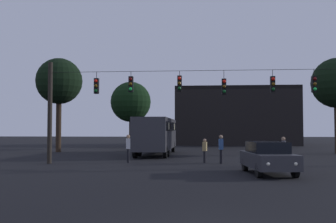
{
  "coord_description": "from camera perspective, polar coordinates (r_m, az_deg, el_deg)",
  "views": [
    {
      "loc": [
        0.04,
        -8.6,
        2.1
      ],
      "look_at": [
        -1.87,
        14.33,
        3.13
      ],
      "focal_mm": 42.82,
      "sensor_mm": 36.0,
      "label": 1
    }
  ],
  "objects": [
    {
      "name": "car_near_right",
      "position": [
        19.52,
        14.03,
        -6.32
      ],
      "size": [
        2.24,
        4.47,
        1.52
      ],
      "color": "#2D2D33",
      "rests_on": "ground"
    },
    {
      "name": "pedestrian_crossing_left",
      "position": [
        25.25,
        5.25,
        -5.4
      ],
      "size": [
        0.31,
        0.4,
        1.52
      ],
      "color": "black",
      "rests_on": "ground"
    },
    {
      "name": "overhead_signal_span",
      "position": [
        24.13,
        4.72,
        1.45
      ],
      "size": [
        18.92,
        0.44,
        6.28
      ],
      "color": "black",
      "rests_on": "ground"
    },
    {
      "name": "pedestrian_near_bus",
      "position": [
        24.93,
        7.55,
        -5.08
      ],
      "size": [
        0.28,
        0.39,
        1.76
      ],
      "color": "black",
      "rests_on": "ground"
    },
    {
      "name": "tree_left_silhouette",
      "position": [
        44.39,
        -5.32,
        1.35
      ],
      "size": [
        4.44,
        4.44,
        7.37
      ],
      "color": "black",
      "rests_on": "ground"
    },
    {
      "name": "tree_behind_building",
      "position": [
        39.04,
        -15.24,
        4.11
      ],
      "size": [
        4.31,
        4.31,
        8.8
      ],
      "color": "#2D2116",
      "rests_on": "ground"
    },
    {
      "name": "pedestrian_crossing_center",
      "position": [
        24.19,
        16.12,
        -5.21
      ],
      "size": [
        0.32,
        0.41,
        1.67
      ],
      "color": "black",
      "rests_on": "ground"
    },
    {
      "name": "pedestrian_crossing_right",
      "position": [
        25.47,
        -5.69,
        -5.01
      ],
      "size": [
        0.32,
        0.41,
        1.77
      ],
      "color": "black",
      "rests_on": "ground"
    },
    {
      "name": "ground_plane",
      "position": [
        33.17,
        4.7,
        -6.2
      ],
      "size": [
        168.0,
        168.0,
        0.0
      ],
      "primitive_type": "plane",
      "color": "black",
      "rests_on": "ground"
    },
    {
      "name": "corner_building",
      "position": [
        56.47,
        9.51,
        -0.73
      ],
      "size": [
        16.19,
        9.52,
        7.77
      ],
      "color": "black",
      "rests_on": "ground"
    },
    {
      "name": "city_bus",
      "position": [
        33.57,
        -1.64,
        -2.97
      ],
      "size": [
        2.58,
        11.01,
        3.0
      ],
      "color": "#2D2D33",
      "rests_on": "ground"
    }
  ]
}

